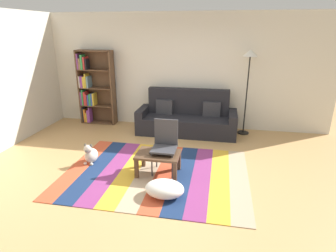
% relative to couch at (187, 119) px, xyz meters
% --- Properties ---
extents(ground_plane, '(14.00, 14.00, 0.00)m').
position_rel_couch_xyz_m(ground_plane, '(-0.13, -2.02, -0.34)').
color(ground_plane, tan).
extents(back_wall, '(6.80, 0.10, 2.70)m').
position_rel_couch_xyz_m(back_wall, '(-0.13, 0.53, 1.01)').
color(back_wall, silver).
rests_on(back_wall, ground_plane).
extents(left_wall, '(0.10, 5.50, 2.70)m').
position_rel_couch_xyz_m(left_wall, '(-3.53, -1.27, 1.01)').
color(left_wall, beige).
rests_on(left_wall, ground_plane).
extents(rug, '(3.06, 2.29, 0.01)m').
position_rel_couch_xyz_m(rug, '(-0.26, -2.07, -0.33)').
color(rug, '#C64C2D').
rests_on(rug, ground_plane).
extents(couch, '(2.26, 0.80, 1.00)m').
position_rel_couch_xyz_m(couch, '(0.00, 0.00, 0.00)').
color(couch, black).
rests_on(couch, ground_plane).
extents(bookshelf, '(0.90, 0.28, 1.84)m').
position_rel_couch_xyz_m(bookshelf, '(-2.44, 0.29, 0.55)').
color(bookshelf, brown).
rests_on(bookshelf, ground_plane).
extents(coffee_table, '(0.71, 0.50, 0.37)m').
position_rel_couch_xyz_m(coffee_table, '(-0.21, -2.08, -0.03)').
color(coffee_table, '#513826').
rests_on(coffee_table, rug).
extents(pouf, '(0.57, 0.43, 0.23)m').
position_rel_couch_xyz_m(pouf, '(0.02, -2.72, -0.21)').
color(pouf, white).
rests_on(pouf, rug).
extents(dog, '(0.22, 0.35, 0.40)m').
position_rel_couch_xyz_m(dog, '(-1.52, -1.90, -0.18)').
color(dog, beige).
rests_on(dog, ground_plane).
extents(standing_lamp, '(0.32, 0.32, 1.90)m').
position_rel_couch_xyz_m(standing_lamp, '(1.31, 0.19, 1.25)').
color(standing_lamp, black).
rests_on(standing_lamp, ground_plane).
extents(tv_remote, '(0.08, 0.16, 0.02)m').
position_rel_couch_xyz_m(tv_remote, '(-0.32, -2.06, 0.05)').
color(tv_remote, black).
rests_on(tv_remote, coffee_table).
extents(folding_chair, '(0.40, 0.40, 0.90)m').
position_rel_couch_xyz_m(folding_chair, '(-0.13, -1.94, 0.20)').
color(folding_chair, '#38383D').
rests_on(folding_chair, ground_plane).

